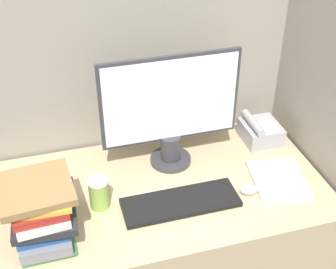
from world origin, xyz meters
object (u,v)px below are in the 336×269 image
(mouse, at_px, (249,189))
(desk_telephone, at_px, (260,131))
(coffee_cup, at_px, (99,193))
(book_stack, at_px, (41,210))
(keyboard, at_px, (181,202))
(monitor, at_px, (171,112))

(mouse, relative_size, desk_telephone, 0.40)
(mouse, distance_m, coffee_cup, 0.58)
(book_stack, distance_m, desk_telephone, 1.03)
(keyboard, bearing_deg, book_stack, -179.03)
(mouse, bearing_deg, keyboard, 177.83)
(monitor, distance_m, mouse, 0.44)
(desk_telephone, bearing_deg, coffee_cup, -163.05)
(mouse, xyz_separation_m, coffee_cup, (-0.57, 0.09, 0.05))
(mouse, height_order, book_stack, book_stack)
(monitor, xyz_separation_m, coffee_cup, (-0.33, -0.19, -0.18))
(book_stack, bearing_deg, coffee_cup, 22.36)
(coffee_cup, distance_m, desk_telephone, 0.80)
(monitor, distance_m, desk_telephone, 0.48)
(keyboard, xyz_separation_m, desk_telephone, (0.47, 0.31, 0.04))
(keyboard, distance_m, desk_telephone, 0.57)
(desk_telephone, bearing_deg, book_stack, -161.86)
(mouse, bearing_deg, coffee_cup, 171.27)
(monitor, bearing_deg, book_stack, -152.82)
(keyboard, distance_m, coffee_cup, 0.31)
(coffee_cup, height_order, book_stack, book_stack)
(monitor, height_order, coffee_cup, monitor)
(monitor, bearing_deg, coffee_cup, -150.00)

